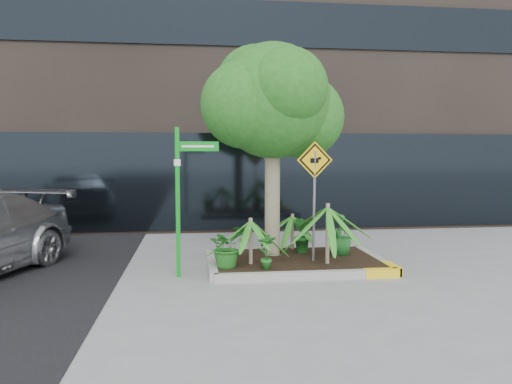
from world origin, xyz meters
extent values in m
plane|color=gray|center=(0.00, 0.00, 0.00)|extent=(80.00, 80.00, 0.00)
cube|color=#9E9E99|center=(0.20, 1.40, 0.07)|extent=(3.20, 0.15, 0.15)
cube|color=#9E9E99|center=(0.20, -0.80, 0.07)|extent=(3.20, 0.15, 0.15)
cube|color=#9E9E99|center=(-1.40, 0.30, 0.07)|extent=(0.15, 2.20, 0.15)
cube|color=#9E9E99|center=(1.80, 0.30, 0.07)|extent=(0.15, 2.20, 0.15)
cube|color=yellow|center=(1.50, -0.80, 0.07)|extent=(0.60, 0.17, 0.15)
cube|color=black|center=(0.20, 0.30, 0.12)|extent=(3.05, 2.05, 0.06)
cylinder|color=tan|center=(-0.19, 0.69, 1.40)|extent=(0.30, 0.30, 2.80)
cylinder|color=tan|center=(-0.09, 0.69, 2.43)|extent=(0.53, 0.15, 0.91)
sphere|color=#1E5F1B|center=(-0.19, 0.69, 3.17)|extent=(2.24, 2.24, 2.24)
sphere|color=#1E5F1B|center=(0.47, 0.97, 2.89)|extent=(1.68, 1.68, 1.68)
sphere|color=#1E5F1B|center=(-0.75, 0.51, 3.08)|extent=(1.68, 1.68, 1.68)
sphere|color=#1E5F1B|center=(0.00, 0.13, 3.36)|extent=(1.49, 1.49, 1.49)
sphere|color=#1E5F1B|center=(-0.47, 1.16, 3.54)|extent=(1.59, 1.59, 1.59)
cylinder|color=tan|center=(0.68, -0.25, 0.70)|extent=(0.07, 0.07, 1.10)
cylinder|color=tan|center=(-0.71, -0.09, 0.57)|extent=(0.07, 0.07, 0.84)
cylinder|color=tan|center=(0.32, 1.20, 0.52)|extent=(0.07, 0.07, 0.75)
imported|color=#1F631C|center=(-1.15, -0.31, 0.53)|extent=(0.95, 0.95, 0.75)
imported|color=#1D6224|center=(1.16, 0.53, 0.58)|extent=(0.55, 0.55, 0.85)
imported|color=#20651F|center=(-0.48, -0.55, 0.47)|extent=(0.39, 0.39, 0.64)
imported|color=#19591C|center=(0.44, 0.75, 0.52)|extent=(0.45, 0.45, 0.73)
cube|color=#0C8D1C|center=(-2.00, -0.30, 1.30)|extent=(0.08, 0.08, 2.60)
cube|color=#0C8D1C|center=(-1.65, -0.29, 2.28)|extent=(0.73, 0.06, 0.17)
cube|color=#0C8D1C|center=(-2.02, 0.05, 2.46)|extent=(0.06, 0.73, 0.17)
cube|color=white|center=(-1.65, -0.30, 2.28)|extent=(0.56, 0.03, 0.04)
cube|color=white|center=(-2.03, 0.05, 2.46)|extent=(0.03, 0.56, 0.04)
cube|color=white|center=(-2.00, -0.35, 2.00)|extent=(0.11, 0.01, 0.11)
cylinder|color=slate|center=(0.49, 0.03, 1.17)|extent=(0.06, 0.11, 2.05)
cube|color=yellow|center=(0.49, 0.01, 2.03)|extent=(0.68, 0.08, 0.69)
cube|color=black|center=(0.49, 0.00, 2.03)|extent=(0.61, 0.06, 0.61)
cube|color=yellow|center=(0.49, -0.01, 2.03)|extent=(0.52, 0.05, 0.52)
cube|color=black|center=(0.48, -0.01, 2.02)|extent=(0.16, 0.02, 0.09)
camera|label=1|loc=(-1.73, -8.97, 2.16)|focal=35.00mm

